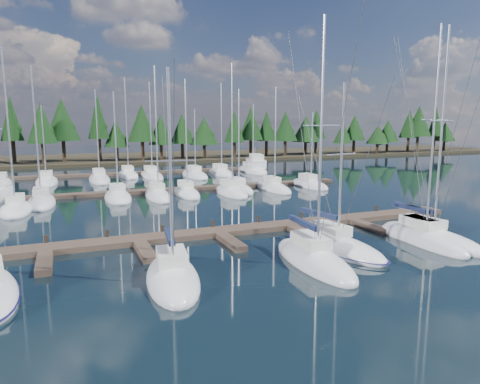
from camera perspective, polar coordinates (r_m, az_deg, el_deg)
name	(u,v)px	position (r m, az deg, el deg)	size (l,w,h in m)	color
ground	(178,206)	(44.27, -8.22, -1.92)	(260.00, 260.00, 0.00)	black
far_shore	(114,159)	(103.03, -16.47, 4.30)	(220.00, 30.00, 0.60)	#2F281A
main_dock	(220,234)	(32.41, -2.71, -5.61)	(44.00, 6.13, 0.90)	brown
back_docks	(145,181)	(63.18, -12.59, 1.47)	(50.00, 21.80, 0.40)	brown
front_sailboat_2	(173,278)	(23.67, -8.98, -11.20)	(3.79, 7.75, 11.98)	silver
front_sailboat_3	(313,259)	(26.69, 9.76, -8.79)	(3.14, 8.81, 15.14)	silver
front_sailboat_4	(333,246)	(29.75, 12.29, -7.04)	(4.64, 9.37, 11.81)	silver
front_sailboat_5	(428,238)	(33.74, 23.75, -5.62)	(3.91, 8.88, 15.66)	silver
front_sailboat_6	(421,237)	(33.70, 23.02, -5.57)	(3.50, 9.08, 15.75)	silver
back_sailboat_rows	(151,184)	(59.10, -11.82, 1.04)	(45.19, 31.74, 16.10)	silver
motor_yacht_right	(256,169)	(74.65, 2.14, 3.13)	(5.77, 10.81, 5.16)	silver
tree_line	(104,127)	(92.75, -17.65, 8.24)	(184.17, 11.62, 13.57)	black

